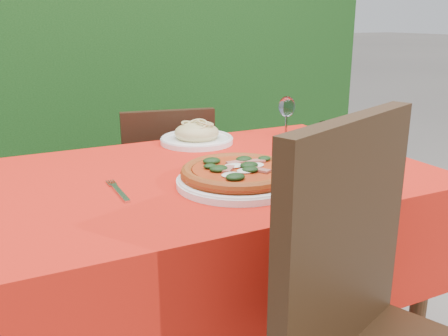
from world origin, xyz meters
name	(u,v)px	position (x,y,z in m)	size (l,w,h in m)	color
hedge	(91,67)	(0.00, 1.55, 0.92)	(3.20, 0.55, 1.78)	black
dining_table	(211,219)	(0.00, 0.00, 0.60)	(1.26, 0.86, 0.75)	#422615
chair_far	(167,188)	(0.10, 0.66, 0.47)	(0.44, 0.44, 0.83)	black
pizza_plate	(238,175)	(0.01, -0.15, 0.78)	(0.39, 0.39, 0.06)	white
pasta_plate	(197,136)	(0.10, 0.33, 0.77)	(0.26, 0.26, 0.07)	white
water_glass	(329,137)	(0.47, 0.05, 0.79)	(0.07, 0.07, 0.09)	silver
wine_glass	(287,108)	(0.45, 0.28, 0.85)	(0.06, 0.06, 0.15)	silver
fork	(120,193)	(-0.29, -0.08, 0.75)	(0.02, 0.20, 0.01)	silver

